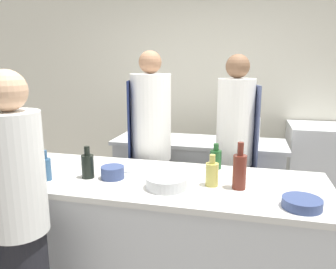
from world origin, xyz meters
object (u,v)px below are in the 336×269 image
at_px(chef_at_prep_near, 19,218).
at_px(bowl_mixing_large, 166,182).
at_px(oven_range, 323,170).
at_px(bottle_sauce, 88,165).
at_px(bowl_ceramic_blue, 113,172).
at_px(bottle_vinegar, 216,159).
at_px(chef_at_pass_far, 151,150).
at_px(bottle_wine, 240,170).
at_px(stockpot, 248,129).
at_px(cup, 37,157).
at_px(bowl_prep_small, 302,203).
at_px(bottle_cooking_oil, 212,173).
at_px(chef_at_stove, 234,154).
at_px(bottle_olive_oil, 46,168).

distance_m(chef_at_prep_near, bowl_mixing_large, 0.91).
bearing_deg(bowl_mixing_large, oven_range, 54.31).
height_order(bottle_sauce, bowl_ceramic_blue, bottle_sauce).
height_order(bottle_vinegar, bottle_sauce, bottle_sauce).
height_order(chef_at_pass_far, bottle_wine, chef_at_pass_far).
height_order(chef_at_pass_far, stockpot, chef_at_pass_far).
bearing_deg(stockpot, chef_at_prep_near, -121.01).
distance_m(bowl_ceramic_blue, cup, 0.81).
relative_size(oven_range, bowl_mixing_large, 3.71).
distance_m(bowl_prep_small, stockpot, 1.66).
bearing_deg(bottle_vinegar, bowl_ceramic_blue, -149.68).
distance_m(bowl_mixing_large, stockpot, 1.60).
bearing_deg(bottle_vinegar, chef_at_pass_far, 152.05).
height_order(bottle_cooking_oil, bottle_sauce, bottle_sauce).
bearing_deg(bowl_ceramic_blue, stockpot, 56.91).
bearing_deg(oven_range, chef_at_stove, -134.14).
xyz_separation_m(chef_at_stove, bottle_sauce, (-1.00, -0.85, 0.08)).
bearing_deg(bottle_cooking_oil, chef_at_stove, 81.90).
bearing_deg(oven_range, bowl_mixing_large, -125.69).
xyz_separation_m(chef_at_prep_near, bowl_prep_small, (1.55, 0.43, 0.07)).
height_order(bowl_mixing_large, stockpot, stockpot).
distance_m(chef_at_prep_near, bowl_prep_small, 1.61).
height_order(bottle_vinegar, bottle_wine, bottle_wine).
relative_size(oven_range, bottle_cooking_oil, 4.71).
relative_size(bowl_mixing_large, cup, 2.86).
xyz_separation_m(bowl_prep_small, stockpot, (-0.32, 1.63, 0.10)).
height_order(oven_range, bowl_ceramic_blue, oven_range).
bearing_deg(bowl_mixing_large, chef_at_stove, 66.19).
bearing_deg(bottle_vinegar, bottle_sauce, -153.37).
distance_m(chef_at_pass_far, bowl_ceramic_blue, 0.75).
height_order(bottle_wine, bottle_sauce, bottle_wine).
height_order(bowl_ceramic_blue, stockpot, stockpot).
relative_size(chef_at_prep_near, bottle_cooking_oil, 7.75).
distance_m(bottle_cooking_oil, cup, 1.50).
bearing_deg(bowl_mixing_large, bowl_prep_small, -7.73).
height_order(bottle_cooking_oil, cup, bottle_cooking_oil).
relative_size(bottle_wine, bottle_sauce, 1.35).
height_order(bottle_vinegar, bottle_cooking_oil, bottle_cooking_oil).
xyz_separation_m(bottle_vinegar, bottle_cooking_oil, (0.01, -0.38, 0.01)).
bearing_deg(chef_at_pass_far, bottle_wine, -145.78).
bearing_deg(bottle_cooking_oil, bottle_wine, -3.31).
xyz_separation_m(bottle_olive_oil, bottle_cooking_oil, (1.15, 0.17, 0.00)).
relative_size(chef_at_stove, bowl_ceramic_blue, 10.62).
xyz_separation_m(bottle_wine, bowl_mixing_large, (-0.47, -0.10, -0.09)).
bearing_deg(bottle_sauce, chef_at_stove, 40.40).
bearing_deg(bowl_ceramic_blue, bottle_wine, 1.03).
height_order(chef_at_pass_far, bottle_sauce, chef_at_pass_far).
height_order(chef_at_stove, bowl_prep_small, chef_at_stove).
relative_size(chef_at_stove, bottle_olive_oil, 8.24).
bearing_deg(chef_at_prep_near, oven_range, -57.38).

